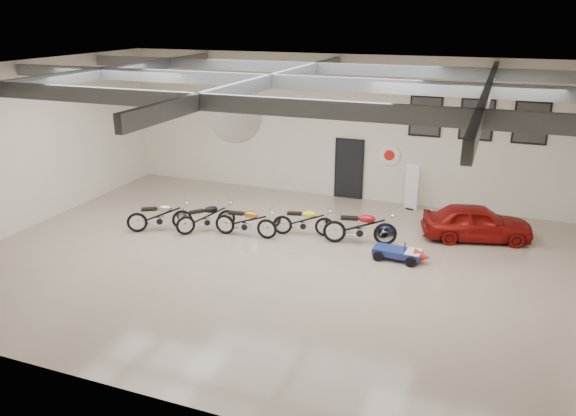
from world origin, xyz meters
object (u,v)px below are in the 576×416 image
at_px(motorcycle_gold, 246,221).
at_px(motorcycle_red, 360,226).
at_px(banner_stand, 412,186).
at_px(vintage_car, 477,222).
at_px(motorcycle_silver, 159,215).
at_px(go_kart, 402,251).
at_px(motorcycle_yellow, 304,220).
at_px(motorcycle_black, 206,217).

relative_size(motorcycle_gold, motorcycle_red, 0.92).
bearing_deg(banner_stand, vintage_car, -27.50).
relative_size(motorcycle_silver, go_kart, 1.23).
distance_m(motorcycle_yellow, vintage_car, 5.06).
distance_m(motorcycle_silver, go_kart, 7.30).
relative_size(motorcycle_red, vintage_car, 0.66).
relative_size(motorcycle_gold, go_kart, 1.22).
bearing_deg(motorcycle_yellow, banner_stand, 39.65).
relative_size(motorcycle_yellow, motorcycle_red, 0.88).
distance_m(banner_stand, go_kart, 4.33).
height_order(motorcycle_black, go_kart, motorcycle_black).
bearing_deg(motorcycle_red, vintage_car, 12.90).
bearing_deg(motorcycle_red, motorcycle_black, 175.50).
bearing_deg(motorcycle_gold, go_kart, -5.05).
xyz_separation_m(motorcycle_black, vintage_car, (7.69, 2.28, 0.06)).
xyz_separation_m(motorcycle_red, vintage_car, (3.11, 1.55, -0.01)).
distance_m(motorcycle_silver, motorcycle_yellow, 4.38).
bearing_deg(motorcycle_black, motorcycle_red, -37.23).
bearing_deg(go_kart, motorcycle_black, -175.89).
bearing_deg(motorcycle_yellow, vintage_car, 3.70).
distance_m(motorcycle_silver, motorcycle_black, 1.42).
relative_size(banner_stand, motorcycle_yellow, 0.92).
xyz_separation_m(motorcycle_gold, motorcycle_red, (3.30, 0.67, 0.04)).
bearing_deg(motorcycle_silver, motorcycle_gold, -19.92).
bearing_deg(banner_stand, motorcycle_black, -127.77).
bearing_deg(motorcycle_red, banner_stand, 62.44).
bearing_deg(motorcycle_gold, banner_stand, 40.93).
bearing_deg(go_kart, motorcycle_yellow, 170.07).
bearing_deg(go_kart, motorcycle_red, 155.74).
distance_m(banner_stand, motorcycle_yellow, 4.37).
bearing_deg(motorcycle_silver, motorcycle_yellow, -14.81).
height_order(motorcycle_gold, motorcycle_yellow, motorcycle_gold).
bearing_deg(go_kart, banner_stand, 100.46).
xyz_separation_m(motorcycle_silver, motorcycle_yellow, (4.21, 1.22, -0.03)).
relative_size(go_kart, vintage_car, 0.50).
bearing_deg(motorcycle_red, go_kart, -41.94).
distance_m(motorcycle_silver, motorcycle_red, 6.05).
xyz_separation_m(motorcycle_gold, vintage_car, (6.40, 2.21, 0.04)).
bearing_deg(motorcycle_gold, vintage_car, 14.83).
relative_size(banner_stand, motorcycle_silver, 0.87).
height_order(motorcycle_black, vintage_car, vintage_car).
height_order(motorcycle_black, motorcycle_yellow, motorcycle_black).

